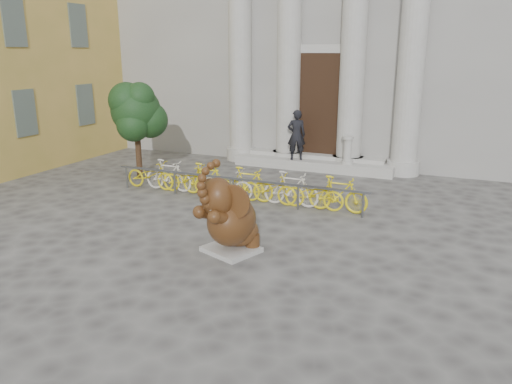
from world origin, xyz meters
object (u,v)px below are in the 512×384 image
at_px(bike_rack, 236,183).
at_px(tree, 136,112).
at_px(elephant_statue, 230,219).
at_px(pedestrian, 296,135).

distance_m(bike_rack, tree, 4.68).
relative_size(elephant_statue, tree, 0.65).
height_order(elephant_statue, pedestrian, pedestrian).
bearing_deg(bike_rack, pedestrian, 85.33).
relative_size(elephant_statue, pedestrian, 1.16).
relative_size(bike_rack, tree, 2.44).
distance_m(elephant_statue, tree, 7.68).
height_order(elephant_statue, tree, tree).
bearing_deg(pedestrian, tree, 13.05).
height_order(elephant_statue, bike_rack, elephant_statue).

